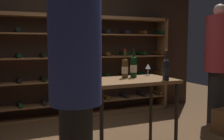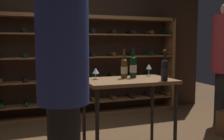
{
  "view_description": "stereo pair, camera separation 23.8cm",
  "coord_description": "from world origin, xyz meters",
  "px_view_note": "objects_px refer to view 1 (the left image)",
  "views": [
    {
      "loc": [
        -1.32,
        -3.05,
        1.37
      ],
      "look_at": [
        0.1,
        0.15,
        1.02
      ],
      "focal_mm": 43.25,
      "sensor_mm": 36.0,
      "label": 1
    },
    {
      "loc": [
        -1.1,
        -3.13,
        1.37
      ],
      "look_at": [
        0.1,
        0.15,
        1.02
      ],
      "focal_mm": 43.25,
      "sensor_mm": 36.0,
      "label": 2
    }
  ],
  "objects_px": {
    "person_bystander_red_print": "(75,70)",
    "wine_bottle_green_slim": "(125,68)",
    "tasting_table": "(130,88)",
    "wine_glass_stemmed_center": "(97,71)",
    "wine_bottle_black_capsule": "(134,67)",
    "wine_rack": "(87,67)",
    "person_bystander_dark_jacket": "(218,57)",
    "wine_bottle_gold_foil": "(166,69)",
    "wine_glass_stemmed_left": "(148,67)"
  },
  "relations": [
    {
      "from": "person_bystander_red_print",
      "to": "wine_bottle_gold_foil",
      "type": "distance_m",
      "value": 1.44
    },
    {
      "from": "wine_bottle_green_slim",
      "to": "wine_glass_stemmed_center",
      "type": "relative_size",
      "value": 2.59
    },
    {
      "from": "tasting_table",
      "to": "person_bystander_red_print",
      "type": "relative_size",
      "value": 0.52
    },
    {
      "from": "tasting_table",
      "to": "wine_glass_stemmed_left",
      "type": "bearing_deg",
      "value": 29.88
    },
    {
      "from": "person_bystander_dark_jacket",
      "to": "wine_bottle_gold_foil",
      "type": "xyz_separation_m",
      "value": [
        -1.67,
        -0.85,
        -0.06
      ]
    },
    {
      "from": "wine_rack",
      "to": "wine_bottle_gold_foil",
      "type": "relative_size",
      "value": 9.29
    },
    {
      "from": "wine_bottle_black_capsule",
      "to": "wine_glass_stemmed_center",
      "type": "relative_size",
      "value": 2.64
    },
    {
      "from": "wine_bottle_black_capsule",
      "to": "wine_bottle_green_slim",
      "type": "height_order",
      "value": "wine_bottle_black_capsule"
    },
    {
      "from": "person_bystander_red_print",
      "to": "wine_bottle_gold_foil",
      "type": "xyz_separation_m",
      "value": [
        1.29,
        0.64,
        -0.11
      ]
    },
    {
      "from": "person_bystander_red_print",
      "to": "wine_bottle_green_slim",
      "type": "bearing_deg",
      "value": 170.24
    },
    {
      "from": "wine_bottle_gold_foil",
      "to": "wine_glass_stemmed_left",
      "type": "relative_size",
      "value": 2.32
    },
    {
      "from": "person_bystander_dark_jacket",
      "to": "wine_bottle_green_slim",
      "type": "height_order",
      "value": "person_bystander_dark_jacket"
    },
    {
      "from": "person_bystander_dark_jacket",
      "to": "wine_bottle_black_capsule",
      "type": "bearing_deg",
      "value": 124.03
    },
    {
      "from": "tasting_table",
      "to": "person_bystander_dark_jacket",
      "type": "distance_m",
      "value": 2.11
    },
    {
      "from": "tasting_table",
      "to": "person_bystander_dark_jacket",
      "type": "height_order",
      "value": "person_bystander_dark_jacket"
    },
    {
      "from": "wine_rack",
      "to": "person_bystander_red_print",
      "type": "xyz_separation_m",
      "value": [
        -1.03,
        -2.79,
        0.25
      ]
    },
    {
      "from": "person_bystander_red_print",
      "to": "wine_glass_stemmed_left",
      "type": "xyz_separation_m",
      "value": [
        1.35,
        1.14,
        -0.12
      ]
    },
    {
      "from": "tasting_table",
      "to": "wine_bottle_gold_foil",
      "type": "relative_size",
      "value": 2.92
    },
    {
      "from": "person_bystander_dark_jacket",
      "to": "person_bystander_red_print",
      "type": "bearing_deg",
      "value": 137.12
    },
    {
      "from": "wine_bottle_green_slim",
      "to": "wine_glass_stemmed_center",
      "type": "xyz_separation_m",
      "value": [
        -0.36,
        0.02,
        -0.03
      ]
    },
    {
      "from": "wine_rack",
      "to": "wine_bottle_green_slim",
      "type": "relative_size",
      "value": 9.46
    },
    {
      "from": "person_bystander_red_print",
      "to": "wine_glass_stemmed_center",
      "type": "bearing_deg",
      "value": -176.11
    },
    {
      "from": "wine_bottle_black_capsule",
      "to": "wine_glass_stemmed_left",
      "type": "xyz_separation_m",
      "value": [
        0.28,
        0.11,
        -0.02
      ]
    },
    {
      "from": "person_bystander_dark_jacket",
      "to": "wine_bottle_green_slim",
      "type": "bearing_deg",
      "value": 123.38
    },
    {
      "from": "wine_bottle_green_slim",
      "to": "tasting_table",
      "type": "bearing_deg",
      "value": -84.74
    },
    {
      "from": "wine_rack",
      "to": "person_bystander_red_print",
      "type": "distance_m",
      "value": 2.98
    },
    {
      "from": "person_bystander_red_print",
      "to": "wine_bottle_black_capsule",
      "type": "xyz_separation_m",
      "value": [
        1.07,
        1.03,
        -0.1
      ]
    },
    {
      "from": "wine_bottle_gold_foil",
      "to": "wine_bottle_black_capsule",
      "type": "bearing_deg",
      "value": 118.96
    },
    {
      "from": "wine_bottle_gold_foil",
      "to": "person_bystander_dark_jacket",
      "type": "bearing_deg",
      "value": 27.06
    },
    {
      "from": "wine_glass_stemmed_left",
      "to": "wine_glass_stemmed_center",
      "type": "bearing_deg",
      "value": -173.05
    },
    {
      "from": "wine_glass_stemmed_left",
      "to": "person_bystander_red_print",
      "type": "bearing_deg",
      "value": -139.8
    },
    {
      "from": "tasting_table",
      "to": "wine_bottle_black_capsule",
      "type": "distance_m",
      "value": 0.3
    },
    {
      "from": "tasting_table",
      "to": "wine_glass_stemmed_left",
      "type": "height_order",
      "value": "wine_glass_stemmed_left"
    },
    {
      "from": "wine_rack",
      "to": "tasting_table",
      "type": "distance_m",
      "value": 1.88
    },
    {
      "from": "wine_rack",
      "to": "wine_bottle_green_slim",
      "type": "bearing_deg",
      "value": -92.93
    },
    {
      "from": "wine_bottle_black_capsule",
      "to": "wine_bottle_green_slim",
      "type": "xyz_separation_m",
      "value": [
        -0.13,
        -0.01,
        -0.01
      ]
    },
    {
      "from": "wine_rack",
      "to": "person_bystander_red_print",
      "type": "bearing_deg",
      "value": -110.31
    },
    {
      "from": "person_bystander_red_print",
      "to": "wine_bottle_green_slim",
      "type": "relative_size",
      "value": 5.77
    },
    {
      "from": "wine_bottle_green_slim",
      "to": "wine_glass_stemmed_left",
      "type": "xyz_separation_m",
      "value": [
        0.41,
        0.11,
        -0.01
      ]
    },
    {
      "from": "tasting_table",
      "to": "wine_glass_stemmed_center",
      "type": "distance_m",
      "value": 0.45
    },
    {
      "from": "tasting_table",
      "to": "wine_glass_stemmed_center",
      "type": "xyz_separation_m",
      "value": [
        -0.38,
        0.13,
        0.21
      ]
    },
    {
      "from": "wine_rack",
      "to": "wine_bottle_black_capsule",
      "type": "height_order",
      "value": "wine_rack"
    },
    {
      "from": "tasting_table",
      "to": "wine_glass_stemmed_center",
      "type": "height_order",
      "value": "wine_glass_stemmed_center"
    },
    {
      "from": "tasting_table",
      "to": "wine_glass_stemmed_left",
      "type": "distance_m",
      "value": 0.51
    },
    {
      "from": "tasting_table",
      "to": "wine_bottle_green_slim",
      "type": "distance_m",
      "value": 0.26
    },
    {
      "from": "person_bystander_dark_jacket",
      "to": "wine_bottle_gold_foil",
      "type": "distance_m",
      "value": 1.88
    },
    {
      "from": "person_bystander_red_print",
      "to": "wine_glass_stemmed_center",
      "type": "height_order",
      "value": "person_bystander_red_print"
    },
    {
      "from": "person_bystander_dark_jacket",
      "to": "wine_glass_stemmed_center",
      "type": "height_order",
      "value": "person_bystander_dark_jacket"
    },
    {
      "from": "person_bystander_dark_jacket",
      "to": "wine_bottle_black_capsule",
      "type": "distance_m",
      "value": 1.95
    },
    {
      "from": "person_bystander_dark_jacket",
      "to": "wine_glass_stemmed_left",
      "type": "height_order",
      "value": "person_bystander_dark_jacket"
    }
  ]
}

